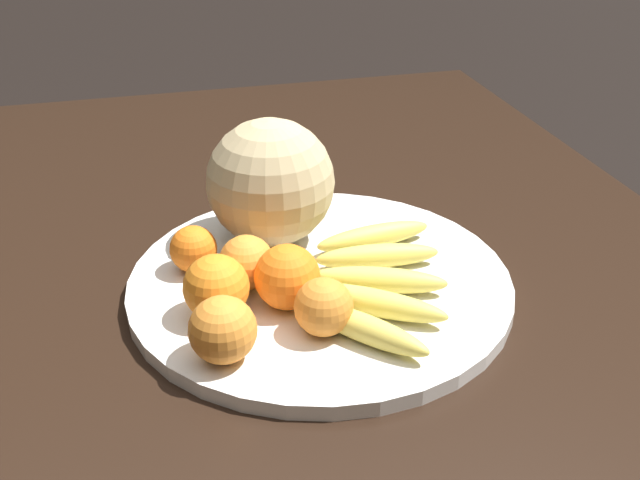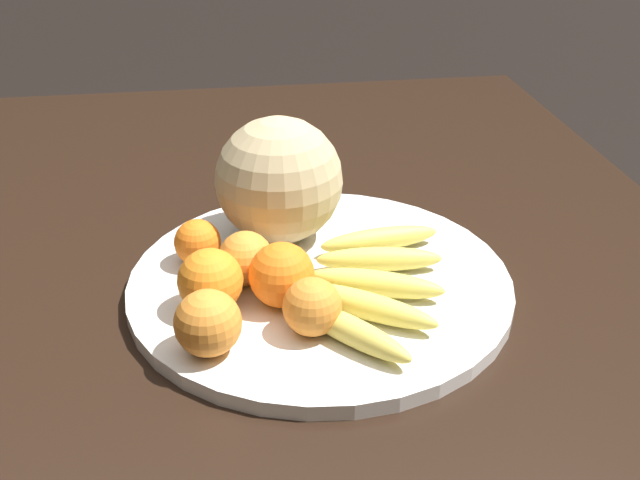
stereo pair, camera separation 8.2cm
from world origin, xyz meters
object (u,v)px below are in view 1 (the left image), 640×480
(kitchen_table, at_px, (311,366))
(fruit_bowl, at_px, (320,282))
(orange_top_small, at_px, (193,249))
(orange_mid_center, at_px, (216,286))
(melon, at_px, (270,182))
(orange_back_left, at_px, (325,307))
(banana_bunch, at_px, (372,279))
(orange_front_right, at_px, (288,279))
(orange_front_left, at_px, (246,262))
(orange_back_right, at_px, (223,330))

(kitchen_table, distance_m, fruit_bowl, 0.10)
(kitchen_table, height_order, orange_top_small, orange_top_small)
(orange_mid_center, bearing_deg, orange_top_small, -171.82)
(orange_top_small, bearing_deg, melon, 116.06)
(kitchen_table, xyz_separation_m, orange_back_left, (0.06, 0.00, 0.12))
(banana_bunch, xyz_separation_m, orange_front_right, (0.01, -0.10, 0.02))
(banana_bunch, bearing_deg, orange_top_small, 173.81)
(fruit_bowl, bearing_deg, orange_front_left, -90.42)
(melon, xyz_separation_m, orange_mid_center, (0.15, -0.09, -0.04))
(orange_front_right, bearing_deg, fruit_bowl, 136.67)
(banana_bunch, relative_size, orange_back_left, 4.37)
(banana_bunch, xyz_separation_m, orange_mid_center, (0.00, -0.18, 0.02))
(kitchen_table, bearing_deg, orange_back_left, 1.18)
(orange_back_right, bearing_deg, orange_back_left, 99.32)
(kitchen_table, xyz_separation_m, banana_bunch, (-0.00, 0.07, 0.11))
(melon, distance_m, orange_front_right, 0.16)
(orange_front_left, distance_m, orange_front_right, 0.07)
(fruit_bowl, relative_size, orange_front_left, 7.10)
(orange_back_left, xyz_separation_m, orange_back_right, (0.02, -0.11, 0.00))
(kitchen_table, distance_m, orange_back_right, 0.18)
(orange_front_left, bearing_deg, orange_top_small, -133.42)
(orange_mid_center, bearing_deg, orange_front_right, 85.28)
(melon, xyz_separation_m, orange_top_small, (0.05, -0.11, -0.05))
(kitchen_table, bearing_deg, orange_mid_center, -91.36)
(kitchen_table, bearing_deg, orange_front_right, -81.31)
(orange_back_left, bearing_deg, orange_mid_center, -120.00)
(fruit_bowl, bearing_deg, banana_bunch, 48.29)
(orange_top_small, bearing_deg, banana_bunch, 63.07)
(orange_back_left, bearing_deg, melon, -176.14)
(kitchen_table, relative_size, fruit_bowl, 3.69)
(orange_front_right, bearing_deg, kitchen_table, 98.69)
(orange_mid_center, bearing_deg, orange_back_left, 60.00)
(orange_front_left, xyz_separation_m, orange_front_right, (0.05, 0.04, 0.00))
(orange_front_left, distance_m, orange_top_small, 0.08)
(orange_back_left, bearing_deg, orange_front_left, -149.14)
(banana_bunch, height_order, orange_back_left, orange_back_left)
(fruit_bowl, distance_m, orange_front_left, 0.10)
(fruit_bowl, relative_size, orange_mid_center, 6.29)
(orange_front_right, bearing_deg, orange_back_right, -48.57)
(orange_top_small, bearing_deg, orange_back_right, 3.36)
(fruit_bowl, relative_size, orange_front_right, 6.18)
(orange_mid_center, bearing_deg, banana_bunch, 90.44)
(orange_back_left, height_order, orange_back_right, orange_back_right)
(melon, bearing_deg, fruit_bowl, 19.44)
(orange_front_left, distance_m, orange_mid_center, 0.06)
(orange_back_right, bearing_deg, orange_mid_center, 177.23)
(orange_front_left, relative_size, orange_back_right, 0.93)
(kitchen_table, height_order, melon, melon)
(orange_front_right, relative_size, orange_top_small, 1.30)
(melon, height_order, orange_back_left, melon)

